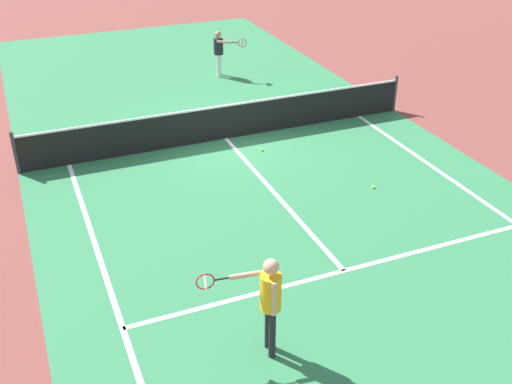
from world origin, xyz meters
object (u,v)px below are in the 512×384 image
(net, at_px, (225,122))
(tennis_ball_mid_court, at_px, (373,187))
(player_near, at_px, (269,296))
(player_far, at_px, (219,49))
(tennis_ball_near_net, at_px, (262,150))

(net, bearing_deg, tennis_ball_mid_court, -60.66)
(net, relative_size, player_near, 6.14)
(player_far, bearing_deg, player_near, -106.27)
(tennis_ball_near_net, bearing_deg, player_far, 80.65)
(player_far, relative_size, tennis_ball_mid_court, 23.05)
(net, bearing_deg, tennis_ball_near_net, -61.12)
(tennis_ball_near_net, xyz_separation_m, tennis_ball_mid_court, (1.59, -2.81, 0.00))
(player_near, relative_size, tennis_ball_near_net, 26.25)
(net, distance_m, player_near, 8.08)
(net, xyz_separation_m, player_near, (-2.13, -7.77, 0.59))
(player_far, distance_m, tennis_ball_mid_court, 8.91)
(player_near, xyz_separation_m, tennis_ball_mid_court, (4.31, 3.89, -1.05))
(player_near, xyz_separation_m, player_far, (3.72, 12.74, -0.15))
(net, xyz_separation_m, tennis_ball_near_net, (0.60, -1.08, -0.46))
(net, height_order, tennis_ball_near_net, net)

